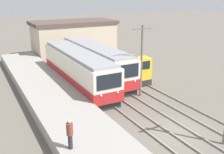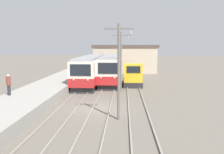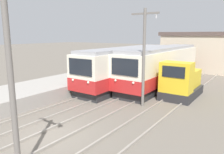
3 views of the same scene
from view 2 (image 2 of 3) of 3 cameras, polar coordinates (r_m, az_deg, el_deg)
name	(u,v)px [view 2 (image 2 of 3)]	position (r m, az deg, el deg)	size (l,w,h in m)	color
ground_plane	(99,108)	(18.65, -3.33, -8.18)	(200.00, 200.00, 0.00)	#665E54
platform_left	(27,101)	(20.19, -21.35, -5.97)	(4.50, 54.00, 1.01)	gray
track_left	(69,107)	(19.10, -11.18, -7.71)	(1.54, 60.00, 0.14)	gray
track_center	(102,108)	(18.61, -2.71, -7.99)	(1.54, 60.00, 0.14)	gray
track_right	(137,108)	(18.55, 6.64, -8.09)	(1.54, 60.00, 0.14)	gray
commuter_train_left	(91,71)	(30.55, -5.61, 1.60)	(2.84, 14.21, 3.79)	#28282B
commuter_train_center	(111,69)	(32.00, -0.16, 1.97)	(2.84, 14.35, 3.83)	#28282B
shunting_locomotive	(133,77)	(28.84, 5.42, 0.11)	(2.40, 4.56, 3.00)	#28282B
catenary_mast_near	(119,68)	(15.16, 1.82, 2.25)	(2.00, 0.20, 6.74)	slate
catenary_mast_mid	(121,60)	(24.77, 2.37, 4.58)	(2.00, 0.20, 6.74)	slate
person_on_platform	(9,84)	(20.66, -25.39, -1.63)	(0.38, 0.38, 1.82)	#282833
station_building	(125,58)	(43.85, 3.39, 4.88)	(12.60, 6.30, 5.36)	beige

